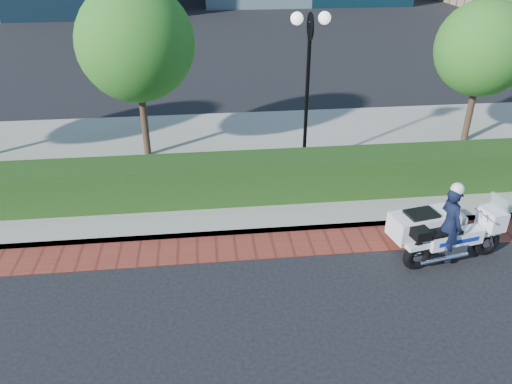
{
  "coord_description": "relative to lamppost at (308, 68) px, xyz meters",
  "views": [
    {
      "loc": [
        -1.83,
        -7.55,
        6.23
      ],
      "look_at": [
        -0.72,
        2.17,
        1.0
      ],
      "focal_mm": 35.0,
      "sensor_mm": 36.0,
      "label": 1
    }
  ],
  "objects": [
    {
      "name": "hedge_main",
      "position": [
        -1.0,
        -1.6,
        -2.31
      ],
      "size": [
        18.0,
        1.2,
        1.0
      ],
      "primitive_type": "cube",
      "color": "black",
      "rests_on": "sidewalk"
    },
    {
      "name": "brick_strip",
      "position": [
        -1.0,
        -3.7,
        -2.95
      ],
      "size": [
        60.0,
        1.0,
        0.01
      ],
      "primitive_type": "cube",
      "color": "maroon",
      "rests_on": "ground"
    },
    {
      "name": "sidewalk",
      "position": [
        -1.0,
        0.8,
        -2.88
      ],
      "size": [
        60.0,
        8.0,
        0.15
      ],
      "primitive_type": "cube",
      "color": "gray",
      "rests_on": "ground"
    },
    {
      "name": "lamppost",
      "position": [
        0.0,
        0.0,
        0.0
      ],
      "size": [
        1.02,
        0.7,
        4.21
      ],
      "color": "black",
      "rests_on": "sidewalk"
    },
    {
      "name": "ground",
      "position": [
        -1.0,
        -5.2,
        -2.96
      ],
      "size": [
        120.0,
        120.0,
        0.0
      ],
      "primitive_type": "plane",
      "color": "black",
      "rests_on": "ground"
    },
    {
      "name": "police_motorcycle",
      "position": [
        2.04,
        -4.4,
        -2.32
      ],
      "size": [
        2.3,
        1.65,
        1.87
      ],
      "rotation": [
        0.0,
        0.0,
        0.19
      ],
      "color": "black",
      "rests_on": "ground"
    },
    {
      "name": "tree_b",
      "position": [
        -4.5,
        1.3,
        0.48
      ],
      "size": [
        3.2,
        3.2,
        4.89
      ],
      "color": "#332319",
      "rests_on": "sidewalk"
    },
    {
      "name": "tree_c",
      "position": [
        5.5,
        1.3,
        0.09
      ],
      "size": [
        2.8,
        2.8,
        4.3
      ],
      "color": "#332319",
      "rests_on": "sidewalk"
    }
  ]
}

